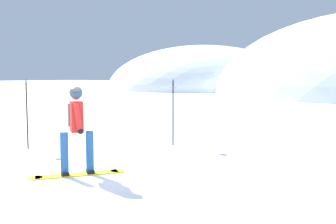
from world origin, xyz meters
TOP-DOWN VIEW (x-y plane):
  - ground_plane at (0.00, 0.00)m, footprint 300.00×300.00m
  - ridge_peak_far at (-20.00, 46.95)m, footprint 28.42×25.58m
  - snowboarder_main at (-0.47, 0.32)m, footprint 1.28×1.48m
  - piste_marker_near at (-3.53, 1.72)m, footprint 0.20×0.20m
  - piste_marker_far at (-0.48, 4.10)m, footprint 0.20×0.20m

SIDE VIEW (x-z plane):
  - ground_plane at x=0.00m, z-range 0.00..0.00m
  - ridge_peak_far at x=-20.00m, z-range -6.42..6.42m
  - snowboarder_main at x=-0.47m, z-range 0.06..1.78m
  - piste_marker_near at x=-3.53m, z-range 0.13..1.97m
  - piste_marker_far at x=-0.48m, z-range 0.13..1.99m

